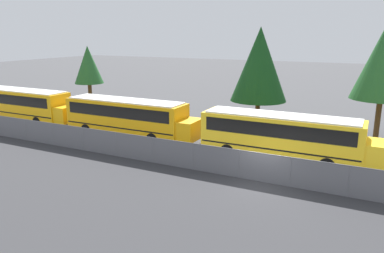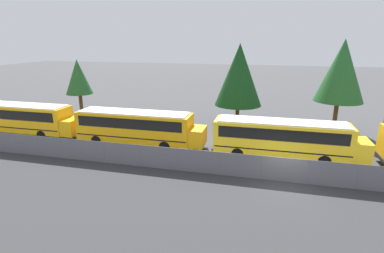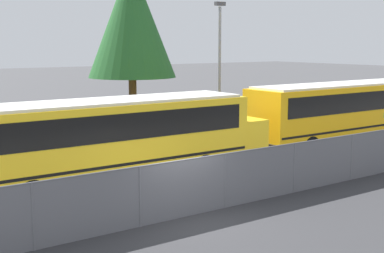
% 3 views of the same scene
% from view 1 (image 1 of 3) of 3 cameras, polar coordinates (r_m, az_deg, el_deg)
% --- Properties ---
extents(ground_plane, '(200.00, 200.00, 0.00)m').
position_cam_1_polar(ground_plane, '(22.66, 10.80, -8.31)').
color(ground_plane, '#424244').
extents(road_strip, '(110.61, 12.00, 0.01)m').
position_cam_1_polar(road_strip, '(17.49, 5.15, -15.13)').
color(road_strip, '#333335').
rests_on(road_strip, ground_plane).
extents(fence, '(76.68, 0.07, 1.78)m').
position_cam_1_polar(fence, '(22.33, 10.90, -6.15)').
color(fence, '#9EA0A5').
rests_on(fence, ground_plane).
extents(school_bus_0, '(12.13, 2.58, 3.18)m').
position_cam_1_polar(school_bus_0, '(40.47, -24.33, 3.34)').
color(school_bus_0, '#EDA80F').
rests_on(school_bus_0, ground_plane).
extents(school_bus_1, '(12.13, 2.58, 3.18)m').
position_cam_1_polar(school_bus_1, '(31.64, -9.70, 1.72)').
color(school_bus_1, orange).
rests_on(school_bus_1, ground_plane).
extents(school_bus_2, '(12.13, 2.58, 3.18)m').
position_cam_1_polar(school_bus_2, '(26.15, 13.80, -1.07)').
color(school_bus_2, yellow).
rests_on(school_bus_2, ground_plane).
extents(tree_2, '(3.24, 3.24, 7.19)m').
position_cam_1_polar(tree_2, '(44.42, -15.52, 9.01)').
color(tree_2, '#51381E').
rests_on(tree_2, ground_plane).
extents(tree_3, '(5.26, 5.26, 9.15)m').
position_cam_1_polar(tree_3, '(35.73, 10.24, 9.30)').
color(tree_3, '#51381E').
rests_on(tree_3, ground_plane).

